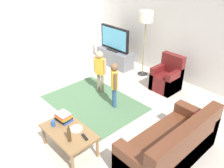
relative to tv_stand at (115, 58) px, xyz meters
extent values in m
plane|color=beige|center=(1.71, -2.30, -0.24)|extent=(7.80, 7.80, 0.00)
cube|color=silver|center=(1.71, 0.70, 1.11)|extent=(6.00, 0.12, 2.70)
cube|color=silver|center=(-1.29, -2.30, 1.11)|extent=(0.12, 6.00, 2.70)
cube|color=#4C724C|center=(1.22, -1.82, -0.24)|extent=(2.20, 1.60, 0.01)
cube|color=slate|center=(0.00, 0.00, 0.01)|extent=(1.20, 0.44, 0.50)
cube|color=black|center=(0.00, -0.05, -0.14)|extent=(1.10, 0.32, 0.03)
cube|color=black|center=(0.00, -0.02, 0.27)|extent=(0.44, 0.28, 0.03)
cube|color=black|center=(0.00, -0.02, 0.63)|extent=(1.10, 0.07, 0.68)
cube|color=#59B2D8|center=(0.00, -0.06, 0.63)|extent=(1.00, 0.01, 0.58)
cube|color=brown|center=(3.38, -1.98, -0.03)|extent=(0.80, 1.80, 0.42)
cube|color=brown|center=(3.68, -1.98, 0.19)|extent=(0.20, 1.80, 0.86)
cube|color=brown|center=(3.38, -1.18, 0.06)|extent=(0.80, 0.20, 0.60)
cube|color=#B22823|center=(3.53, -1.43, 0.32)|extent=(0.10, 0.32, 0.32)
cube|color=maroon|center=(1.97, -0.10, -0.03)|extent=(0.60, 0.60, 0.42)
cube|color=maroon|center=(1.97, 0.12, 0.21)|extent=(0.60, 0.16, 0.90)
cube|color=maroon|center=(1.73, -0.10, 0.06)|extent=(0.12, 0.60, 0.60)
cube|color=maroon|center=(2.21, -0.10, 0.06)|extent=(0.12, 0.60, 0.60)
cylinder|color=#262626|center=(0.99, 0.15, -0.23)|extent=(0.28, 0.28, 0.02)
cylinder|color=#99844C|center=(0.99, 0.15, 0.52)|extent=(0.03, 0.03, 1.50)
cylinder|color=silver|center=(0.99, 0.15, 1.40)|extent=(0.36, 0.36, 0.28)
cylinder|color=gray|center=(0.86, -1.37, 0.00)|extent=(0.08, 0.08, 0.48)
cylinder|color=gray|center=(0.97, -1.34, 0.00)|extent=(0.08, 0.08, 0.48)
cube|color=gold|center=(0.92, -1.36, 0.44)|extent=(0.26, 0.18, 0.41)
sphere|color=tan|center=(0.92, -1.36, 0.74)|extent=(0.17, 0.17, 0.17)
cylinder|color=tan|center=(0.77, -1.40, 0.46)|extent=(0.06, 0.06, 0.37)
cylinder|color=tan|center=(1.06, -1.32, 0.46)|extent=(0.06, 0.06, 0.37)
cylinder|color=#33598C|center=(1.58, -1.53, -0.01)|extent=(0.08, 0.08, 0.48)
cylinder|color=#33598C|center=(1.68, -1.59, -0.01)|extent=(0.08, 0.08, 0.48)
cube|color=gold|center=(1.63, -1.56, 0.44)|extent=(0.26, 0.23, 0.41)
sphere|color=brown|center=(1.63, -1.56, 0.73)|extent=(0.17, 0.17, 0.17)
cylinder|color=brown|center=(1.51, -1.48, 0.46)|extent=(0.06, 0.06, 0.37)
cylinder|color=brown|center=(1.75, -1.64, 0.46)|extent=(0.06, 0.06, 0.37)
cube|color=olive|center=(2.12, -3.07, 0.16)|extent=(1.00, 0.60, 0.04)
cylinder|color=olive|center=(1.67, -3.32, -0.05)|extent=(0.05, 0.05, 0.38)
cylinder|color=olive|center=(2.57, -3.32, -0.05)|extent=(0.05, 0.05, 0.38)
cylinder|color=olive|center=(1.67, -2.82, -0.05)|extent=(0.05, 0.05, 0.38)
cylinder|color=olive|center=(2.57, -2.82, -0.05)|extent=(0.05, 0.05, 0.38)
cube|color=#334CA5|center=(1.82, -2.97, 0.19)|extent=(0.29, 0.23, 0.02)
cube|color=black|center=(1.81, -2.97, 0.21)|extent=(0.27, 0.25, 0.03)
cube|color=#388C4C|center=(1.81, -2.97, 0.24)|extent=(0.27, 0.18, 0.02)
cube|color=orange|center=(1.82, -2.99, 0.27)|extent=(0.27, 0.22, 0.03)
cube|color=red|center=(1.81, -2.98, 0.30)|extent=(0.25, 0.21, 0.03)
cube|color=white|center=(1.82, -2.98, 0.33)|extent=(0.24, 0.21, 0.03)
cylinder|color=#4C3319|center=(2.34, -3.19, 0.30)|extent=(0.06, 0.06, 0.24)
cylinder|color=#4C3319|center=(2.34, -3.19, 0.45)|extent=(0.02, 0.02, 0.06)
cube|color=black|center=(2.44, -2.97, 0.19)|extent=(0.18, 0.08, 0.02)
cylinder|color=#2659B2|center=(1.84, -3.19, 0.24)|extent=(0.07, 0.07, 0.12)
cylinder|color=white|center=(2.17, -2.95, 0.18)|extent=(0.22, 0.22, 0.02)
cube|color=silver|center=(2.19, -2.95, 0.19)|extent=(0.15, 0.03, 0.01)
camera|label=1|loc=(4.93, -4.67, 2.81)|focal=38.24mm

